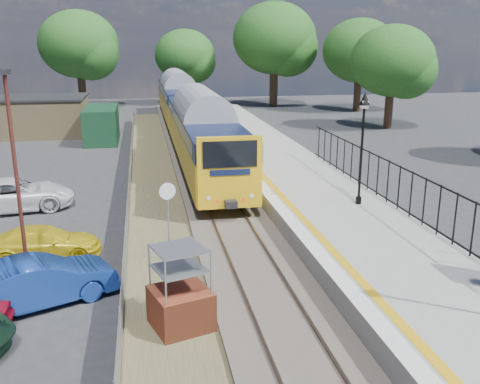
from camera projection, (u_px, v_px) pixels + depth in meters
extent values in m
plane|color=#2D2D30|center=(267.00, 299.00, 15.97)|extent=(120.00, 120.00, 0.00)
cube|color=#473F38|center=(219.00, 201.00, 25.41)|extent=(3.40, 80.00, 0.20)
cube|color=#4C472D|center=(159.00, 220.00, 23.03)|extent=(2.60, 70.00, 0.06)
cube|color=brown|center=(204.00, 200.00, 25.25)|extent=(0.07, 80.00, 0.14)
cube|color=brown|center=(234.00, 198.00, 25.50)|extent=(0.07, 80.00, 0.14)
cube|color=gray|center=(317.00, 202.00, 24.15)|extent=(5.00, 70.00, 0.90)
cube|color=silver|center=(269.00, 194.00, 23.63)|extent=(0.50, 70.00, 0.01)
cube|color=gold|center=(280.00, 194.00, 23.72)|extent=(0.30, 70.00, 0.01)
cylinder|color=black|center=(358.00, 200.00, 22.28)|extent=(0.24, 0.24, 0.30)
cylinder|color=black|center=(361.00, 157.00, 21.78)|extent=(0.10, 0.10, 3.70)
cube|color=black|center=(364.00, 109.00, 21.25)|extent=(0.08, 0.08, 0.30)
cube|color=beige|center=(364.00, 104.00, 21.20)|extent=(0.26, 0.26, 0.30)
cone|color=black|center=(365.00, 99.00, 21.14)|extent=(0.44, 0.44, 0.50)
cube|color=black|center=(434.00, 183.00, 18.75)|extent=(0.05, 26.00, 0.05)
cube|color=#9D8559|center=(36.00, 117.00, 43.77)|extent=(8.00, 6.00, 3.00)
cube|color=black|center=(34.00, 98.00, 43.35)|extent=(8.20, 6.20, 0.15)
cube|color=#163D25|center=(102.00, 124.00, 40.99)|extent=(2.40, 6.00, 2.60)
cylinder|color=#332319|center=(82.00, 92.00, 61.04)|extent=(0.88, 0.88, 3.85)
ellipsoid|color=#1C4818|center=(79.00, 44.00, 59.62)|extent=(8.80, 8.80, 7.48)
cylinder|color=#332319|center=(186.00, 91.00, 65.11)|extent=(0.72, 0.72, 3.15)
ellipsoid|color=#1C4818|center=(185.00, 55.00, 63.95)|extent=(7.20, 7.20, 6.12)
cylinder|color=#332319|center=(274.00, 88.00, 62.92)|extent=(0.96, 0.96, 4.20)
ellipsoid|color=#1C4818|center=(274.00, 38.00, 61.37)|extent=(9.60, 9.60, 8.16)
cylinder|color=#332319|center=(357.00, 95.00, 58.72)|extent=(0.80, 0.80, 3.50)
ellipsoid|color=#1C4818|center=(360.00, 50.00, 57.43)|extent=(8.00, 8.00, 6.80)
cylinder|color=#332319|center=(389.00, 110.00, 47.06)|extent=(0.72, 0.72, 3.15)
ellipsoid|color=#1C4818|center=(392.00, 61.00, 45.90)|extent=(7.20, 7.20, 6.12)
cube|color=gold|center=(202.00, 142.00, 31.58)|extent=(2.80, 20.00, 1.90)
cube|color=#0F1738|center=(202.00, 120.00, 31.23)|extent=(2.82, 20.00, 0.90)
cube|color=black|center=(202.00, 120.00, 31.23)|extent=(2.82, 18.00, 0.70)
cube|color=black|center=(202.00, 162.00, 31.90)|extent=(2.00, 18.00, 0.45)
cube|color=gold|center=(178.00, 104.00, 51.08)|extent=(2.80, 20.00, 1.90)
cube|color=#0F1738|center=(177.00, 90.00, 50.73)|extent=(2.82, 20.00, 0.90)
cube|color=black|center=(177.00, 90.00, 50.73)|extent=(2.82, 18.00, 0.70)
cube|color=black|center=(178.00, 116.00, 51.40)|extent=(2.00, 18.00, 0.45)
cube|color=black|center=(230.00, 154.00, 21.55)|extent=(2.24, 0.04, 1.10)
cube|color=brown|center=(181.00, 309.00, 14.22)|extent=(1.82, 1.82, 1.12)
cylinder|color=#999EA3|center=(169.00, 227.00, 18.31)|extent=(0.06, 0.06, 2.59)
cylinder|color=silver|center=(167.00, 191.00, 17.91)|extent=(0.56, 0.20, 0.58)
cylinder|color=#4F201A|center=(18.00, 186.00, 15.94)|extent=(0.12, 0.12, 6.56)
cube|color=black|center=(4.00, 72.00, 15.03)|extent=(0.25, 0.50, 0.15)
imported|color=navy|center=(40.00, 282.00, 15.47)|extent=(4.59, 3.19, 1.44)
imported|color=yellow|center=(44.00, 243.00, 18.90)|extent=(3.93, 1.62, 1.14)
imported|color=white|center=(13.00, 195.00, 24.23)|extent=(5.61, 3.30, 1.46)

